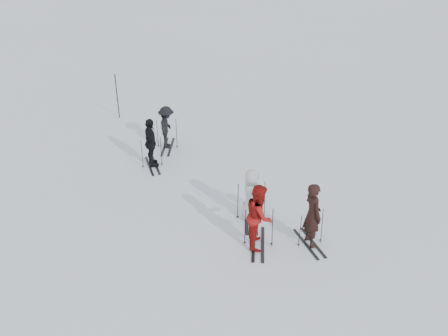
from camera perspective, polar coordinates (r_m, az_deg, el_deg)
name	(u,v)px	position (r m, az deg, el deg)	size (l,w,h in m)	color
ground	(226,210)	(16.03, 0.27, -4.86)	(120.00, 120.00, 0.00)	silver
skier_near_dark	(312,215)	(14.25, 10.07, -5.35)	(0.72, 0.47, 1.97)	black
skier_red	(259,216)	(14.05, 4.05, -5.54)	(0.95, 0.74, 1.95)	maroon
skier_grey	(251,196)	(15.22, 3.15, -3.16)	(0.82, 0.53, 1.68)	#B3BABE
skier_uphill_left	(151,143)	(18.36, -8.36, 2.79)	(1.09, 0.45, 1.86)	black
skier_uphill_far	(167,128)	(19.75, -6.57, 4.59)	(1.09, 0.63, 1.69)	black
skis_near_dark	(311,228)	(14.49, 9.93, -6.72)	(0.83, 1.56, 1.14)	black
skis_red	(259,226)	(14.24, 4.00, -6.69)	(0.91, 1.73, 1.26)	black
skis_grey	(251,200)	(15.31, 3.13, -3.70)	(0.97, 1.83, 1.33)	black
skis_uphill_left	(152,152)	(18.51, -8.28, 1.82)	(0.84, 1.59, 1.16)	black
skis_uphill_far	(167,133)	(19.85, -6.54, 3.99)	(0.90, 1.70, 1.24)	black
piste_marker	(117,96)	(22.86, -12.12, 8.02)	(0.04, 0.04, 2.04)	black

